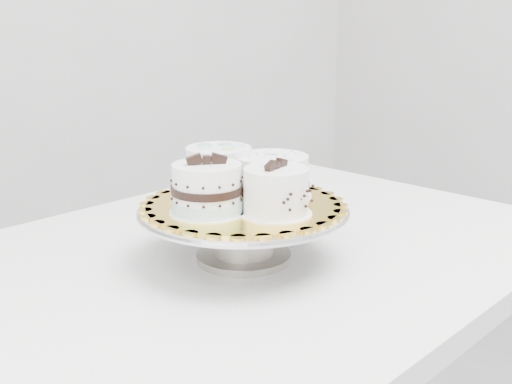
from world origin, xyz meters
TOP-DOWN VIEW (x-y plane):
  - table at (0.04, 0.23)m, footprint 1.32×0.99m
  - cake_stand at (0.04, 0.19)m, footprint 0.34×0.34m
  - cake_board at (0.04, 0.19)m, footprint 0.39×0.39m
  - cake_swirl at (0.05, 0.12)m, footprint 0.12×0.12m
  - cake_banded at (-0.03, 0.19)m, footprint 0.14×0.14m
  - cake_dots at (0.05, 0.27)m, footprint 0.14×0.14m
  - cake_ribbon at (0.11, 0.20)m, footprint 0.15×0.15m

SIDE VIEW (x-z plane):
  - table at x=0.04m, z-range 0.30..1.05m
  - cake_stand at x=0.04m, z-range 0.77..0.86m
  - cake_board at x=0.04m, z-range 0.84..0.85m
  - cake_ribbon at x=0.11m, z-range 0.84..0.91m
  - cake_swirl at x=0.05m, z-range 0.84..0.92m
  - cake_banded at x=-0.03m, z-range 0.83..0.93m
  - cake_dots at x=0.05m, z-range 0.85..0.93m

